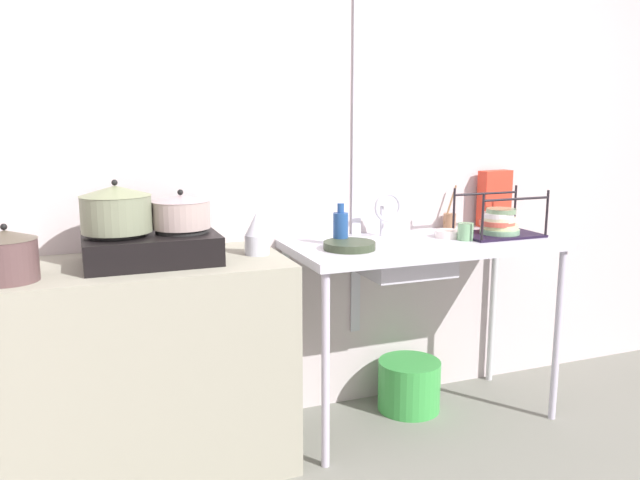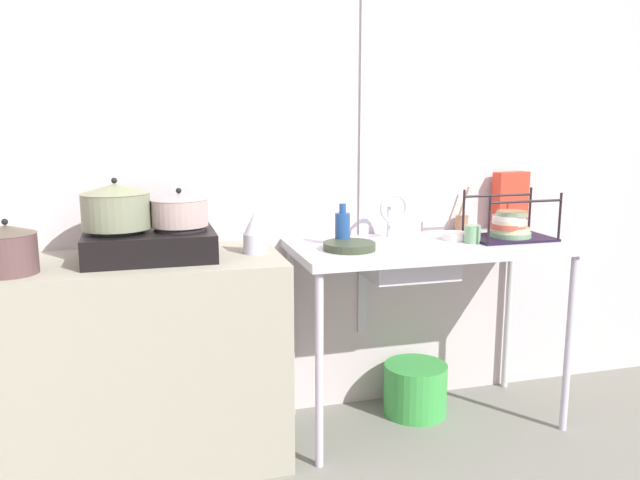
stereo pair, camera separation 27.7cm
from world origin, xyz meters
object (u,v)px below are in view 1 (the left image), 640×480
Objects in this scene: pot_on_left_burner at (116,209)px; sink_basin at (401,258)px; cup_by_rack at (465,232)px; bottle_by_sink at (341,228)px; frying_pan at (349,245)px; percolator at (257,234)px; bucket_on_floor at (409,385)px; small_bowl_on_drainboard at (448,234)px; dish_rack at (499,224)px; pot_beside_stove at (6,256)px; faucet at (387,209)px; cereal_box at (494,198)px; utensil_jar at (450,220)px; stove at (151,247)px; pot_on_right_burner at (181,211)px.

sink_basin is at bearing -0.75° from pot_on_left_burner.
cup_by_rack is 0.63m from bottle_by_sink.
frying_pan is 0.62m from cup_by_rack.
bottle_by_sink is (-0.29, 0.07, 0.15)m from sink_basin.
cup_by_rack reaches higher than sink_basin.
bottle_by_sink reaches higher than percolator.
bucket_on_floor is (-0.20, 0.16, -0.83)m from cup_by_rack.
cup_by_rack is at bearing -38.04° from bucket_on_floor.
cup_by_rack reaches higher than small_bowl_on_drainboard.
percolator is 0.47× the size of dish_rack.
percolator is 1.04m from cup_by_rack.
sink_basin is at bearing 179.95° from dish_rack.
pot_beside_stove reaches higher than cup_by_rack.
pot_beside_stove is 0.97× the size of faucet.
percolator is at bearing -167.88° from faucet.
dish_rack is (0.55, -0.16, -0.08)m from faucet.
bucket_on_floor is (-0.16, 0.07, -0.80)m from small_bowl_on_drainboard.
bottle_by_sink is 1.02m from cereal_box.
cereal_box reaches higher than small_bowl_on_drainboard.
cup_by_rack is (1.61, -0.06, -0.19)m from pot_on_left_burner.
pot_beside_stove reaches higher than frying_pan.
dish_rack is (1.26, -0.01, -0.03)m from percolator.
cup_by_rack is 0.64× the size of small_bowl_on_drainboard.
bucket_on_floor is at bearing 42.45° from sink_basin.
pot_on_left_burner is 1.62m from cup_by_rack.
bottle_by_sink is 0.75m from utensil_jar.
stove is 0.45m from percolator.
stove reaches higher than frying_pan.
pot_beside_stove is at bearing -172.75° from percolator.
faucet is 0.45m from utensil_jar.
utensil_jar is (1.72, 0.25, -0.18)m from pot_on_left_burner.
bucket_on_floor is at bearing 4.91° from pot_on_right_burner.
bottle_by_sink is at bearing 7.40° from pot_beside_stove.
utensil_jar reaches higher than faucet.
frying_pan is at bearing -159.81° from bucket_on_floor.
sink_basin is 1.70× the size of frying_pan.
cereal_box is 1.12m from bucket_on_floor.
pot_beside_stove is 0.93× the size of frying_pan.
pot_beside_stove is 0.95× the size of utensil_jar.
small_bowl_on_drainboard is 0.41× the size of bucket_on_floor.
pot_on_left_burner is 1.21× the size of utensil_jar.
utensil_jar is at bearing 15.48° from bottle_by_sink.
percolator is 0.61× the size of cereal_box.
dish_rack is at bearing 2.47° from frying_pan.
utensil_jar reaches higher than pot_beside_stove.
pot_on_right_burner is at bearing 177.60° from cup_by_rack.
frying_pan is at bearing -157.20° from utensil_jar.
bottle_by_sink is at bearing -173.23° from bucket_on_floor.
cereal_box reaches higher than bucket_on_floor.
frying_pan is at bearing -4.15° from pot_on_right_burner.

